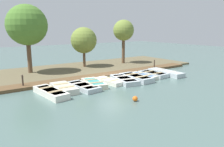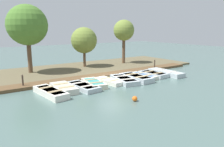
% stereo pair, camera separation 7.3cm
% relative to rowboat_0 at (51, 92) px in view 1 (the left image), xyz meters
% --- Properties ---
extents(ground_plane, '(80.00, 80.00, 0.00)m').
position_rel_rowboat_0_xyz_m(ground_plane, '(-1.67, 5.97, -0.21)').
color(ground_plane, '#4C6660').
extents(shore_bank, '(8.00, 24.00, 0.18)m').
position_rel_rowboat_0_xyz_m(shore_bank, '(-6.67, 5.97, -0.12)').
color(shore_bank, brown).
rests_on(shore_bank, ground_plane).
extents(dock_walkway, '(1.39, 20.00, 0.23)m').
position_rel_rowboat_0_xyz_m(dock_walkway, '(-2.78, 5.97, -0.10)').
color(dock_walkway, brown).
rests_on(dock_walkway, ground_plane).
extents(rowboat_0, '(3.26, 1.37, 0.43)m').
position_rel_rowboat_0_xyz_m(rowboat_0, '(0.00, 0.00, 0.00)').
color(rowboat_0, silver).
rests_on(rowboat_0, ground_plane).
extents(rowboat_1, '(2.69, 1.29, 0.43)m').
position_rel_rowboat_0_xyz_m(rowboat_1, '(-0.46, 1.09, 0.00)').
color(rowboat_1, beige).
rests_on(rowboat_1, ground_plane).
extents(rowboat_2, '(3.07, 1.43, 0.34)m').
position_rel_rowboat_0_xyz_m(rowboat_2, '(-0.25, 2.44, -0.04)').
color(rowboat_2, '#B2BCC1').
rests_on(rowboat_2, ground_plane).
extents(rowboat_3, '(2.90, 1.54, 0.40)m').
position_rel_rowboat_0_xyz_m(rowboat_3, '(-0.49, 3.47, -0.02)').
color(rowboat_3, beige).
rests_on(rowboat_3, ground_plane).
extents(rowboat_4, '(2.72, 1.34, 0.33)m').
position_rel_rowboat_0_xyz_m(rowboat_4, '(-0.52, 4.91, -0.05)').
color(rowboat_4, silver).
rests_on(rowboat_4, ground_plane).
extents(rowboat_5, '(3.30, 1.87, 0.39)m').
position_rel_rowboat_0_xyz_m(rowboat_5, '(-0.10, 6.06, -0.02)').
color(rowboat_5, '#B2BCC1').
rests_on(rowboat_5, ground_plane).
extents(rowboat_6, '(3.12, 1.23, 0.44)m').
position_rel_rowboat_0_xyz_m(rowboat_6, '(-0.04, 7.26, 0.00)').
color(rowboat_6, '#B2BCC1').
rests_on(rowboat_6, ground_plane).
extents(rowboat_7, '(2.79, 1.10, 0.33)m').
position_rel_rowboat_0_xyz_m(rowboat_7, '(-0.42, 8.32, -0.05)').
color(rowboat_7, beige).
rests_on(rowboat_7, ground_plane).
extents(rowboat_8, '(2.71, 1.42, 0.38)m').
position_rel_rowboat_0_xyz_m(rowboat_8, '(-0.39, 9.58, -0.03)').
color(rowboat_8, '#B2BCC1').
rests_on(rowboat_8, ground_plane).
extents(rowboat_9, '(3.56, 1.17, 0.43)m').
position_rel_rowboat_0_xyz_m(rowboat_9, '(-0.09, 10.90, -0.00)').
color(rowboat_9, '#B2BCC1').
rests_on(rowboat_9, ground_plane).
extents(mooring_post_near, '(0.12, 0.12, 1.02)m').
position_rel_rowboat_0_xyz_m(mooring_post_near, '(-2.74, -1.04, 0.30)').
color(mooring_post_near, '#47382D').
rests_on(mooring_post_near, ground_plane).
extents(mooring_post_far, '(0.12, 0.12, 1.02)m').
position_rel_rowboat_0_xyz_m(mooring_post_far, '(-2.74, 12.13, 0.30)').
color(mooring_post_far, '#47382D').
rests_on(mooring_post_far, ground_plane).
extents(buoy, '(0.32, 0.32, 0.32)m').
position_rel_rowboat_0_xyz_m(buoy, '(3.93, 3.70, -0.05)').
color(buoy, orange).
rests_on(buoy, ground_plane).
extents(park_tree_far_left, '(3.62, 3.62, 6.32)m').
position_rel_rowboat_0_xyz_m(park_tree_far_left, '(-7.44, 0.73, 4.27)').
color(park_tree_far_left, brown).
rests_on(park_tree_far_left, ground_plane).
extents(park_tree_left, '(2.73, 2.73, 4.35)m').
position_rel_rowboat_0_xyz_m(park_tree_left, '(-7.47, 6.38, 2.76)').
color(park_tree_left, brown).
rests_on(park_tree_left, ground_plane).
extents(park_tree_center, '(2.40, 2.40, 5.20)m').
position_rel_rowboat_0_xyz_m(park_tree_center, '(-7.01, 11.32, 3.72)').
color(park_tree_center, brown).
rests_on(park_tree_center, ground_plane).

